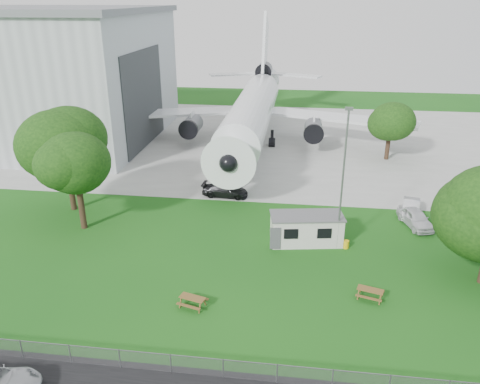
# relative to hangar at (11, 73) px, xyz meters

# --- Properties ---
(ground) EXTENTS (160.00, 160.00, 0.00)m
(ground) POSITION_rel_hangar_xyz_m (37.97, -36.00, -9.41)
(ground) COLOR #226519
(concrete_apron) EXTENTS (120.00, 46.00, 0.03)m
(concrete_apron) POSITION_rel_hangar_xyz_m (37.97, 2.00, -9.39)
(concrete_apron) COLOR #B7B7B2
(concrete_apron) RESTS_ON ground
(hangar) EXTENTS (43.00, 31.00, 18.55)m
(hangar) POSITION_rel_hangar_xyz_m (0.00, 0.00, 0.00)
(hangar) COLOR #B2B7BC
(hangar) RESTS_ON ground
(airliner) EXTENTS (46.36, 47.73, 17.69)m
(airliner) POSITION_rel_hangar_xyz_m (35.97, -0.14, -4.14)
(airliner) COLOR white
(airliner) RESTS_ON ground
(site_cabin) EXTENTS (6.93, 3.66, 2.62)m
(site_cabin) POSITION_rel_hangar_xyz_m (43.57, -29.04, -8.09)
(site_cabin) COLOR beige
(site_cabin) RESTS_ON ground
(picnic_west) EXTENTS (2.15, 1.94, 0.76)m
(picnic_west) POSITION_rel_hangar_xyz_m (35.82, -39.30, -9.41)
(picnic_west) COLOR brown
(picnic_west) RESTS_ON ground
(picnic_east) EXTENTS (2.15, 1.95, 0.76)m
(picnic_east) POSITION_rel_hangar_xyz_m (48.06, -36.77, -9.41)
(picnic_east) COLOR brown
(picnic_east) RESTS_ON ground
(fence) EXTENTS (58.00, 0.04, 1.30)m
(fence) POSITION_rel_hangar_xyz_m (37.97, -45.50, -9.41)
(fence) COLOR gray
(fence) RESTS_ON ground
(lamp_mast) EXTENTS (0.16, 0.16, 12.00)m
(lamp_mast) POSITION_rel_hangar_xyz_m (46.17, -29.80, -3.41)
(lamp_mast) COLOR slate
(lamp_mast) RESTS_ON ground
(tree_west_big) EXTENTS (8.54, 8.54, 11.24)m
(tree_west_big) POSITION_rel_hangar_xyz_m (20.37, -25.06, -2.44)
(tree_west_big) COLOR #382619
(tree_west_big) RESTS_ON ground
(tree_west_small) EXTENTS (6.66, 6.66, 9.43)m
(tree_west_small) POSITION_rel_hangar_xyz_m (23.20, -28.88, -3.32)
(tree_west_small) COLOR #382619
(tree_west_small) RESTS_ON ground
(tree_far_apron) EXTENTS (5.76, 5.76, 7.85)m
(tree_far_apron) POSITION_rel_hangar_xyz_m (54.10, -4.90, -4.46)
(tree_far_apron) COLOR #382619
(tree_far_apron) RESTS_ON ground
(car_ne_hatch) EXTENTS (3.07, 4.99, 1.59)m
(car_ne_hatch) POSITION_rel_hangar_xyz_m (53.65, -24.55, -8.61)
(car_ne_hatch) COLOR silver
(car_ne_hatch) RESTS_ON ground
(car_ne_sedan) EXTENTS (2.50, 4.71, 1.48)m
(car_ne_sedan) POSITION_rel_hangar_xyz_m (53.71, -22.20, -8.67)
(car_ne_sedan) COLOR silver
(car_ne_sedan) RESTS_ON ground
(car_apron_van) EXTENTS (5.00, 2.27, 1.42)m
(car_apron_van) POSITION_rel_hangar_xyz_m (34.99, -19.90, -8.70)
(car_apron_van) COLOR black
(car_apron_van) RESTS_ON ground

